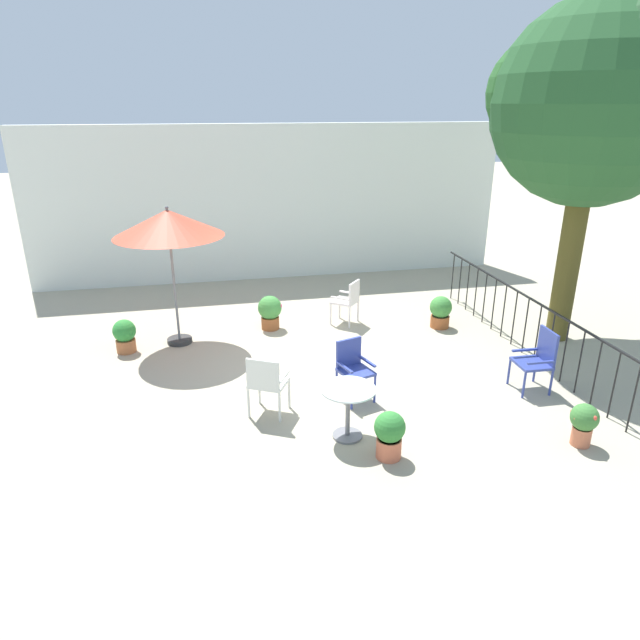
# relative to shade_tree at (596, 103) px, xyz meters

# --- Properties ---
(ground_plane) EXTENTS (60.00, 60.00, 0.00)m
(ground_plane) POSITION_rel_shade_tree_xyz_m (-4.63, -0.33, -4.03)
(ground_plane) COLOR tan
(villa_facade) EXTENTS (11.16, 0.30, 3.60)m
(villa_facade) POSITION_rel_shade_tree_xyz_m (-4.63, 4.91, -2.23)
(villa_facade) COLOR silver
(villa_facade) RESTS_ON ground
(terrace_railing) EXTENTS (0.03, 5.88, 1.01)m
(terrace_railing) POSITION_rel_shade_tree_xyz_m (-1.03, -0.33, -3.35)
(terrace_railing) COLOR black
(terrace_railing) RESTS_ON ground
(shade_tree) EXTENTS (3.41, 3.24, 5.65)m
(shade_tree) POSITION_rel_shade_tree_xyz_m (0.00, 0.00, 0.00)
(shade_tree) COLOR brown
(shade_tree) RESTS_ON ground
(patio_umbrella_0) EXTENTS (1.85, 1.85, 2.46)m
(patio_umbrella_0) POSITION_rel_shade_tree_xyz_m (-6.85, 1.15, -1.88)
(patio_umbrella_0) COLOR #2D2D2D
(patio_umbrella_0) RESTS_ON ground
(cafe_table_0) EXTENTS (0.71, 0.71, 0.71)m
(cafe_table_0) POSITION_rel_shade_tree_xyz_m (-4.65, -2.43, -3.54)
(cafe_table_0) COLOR silver
(cafe_table_0) RESTS_ON ground
(patio_chair_0) EXTENTS (0.48, 0.50, 0.95)m
(patio_chair_0) POSITION_rel_shade_tree_xyz_m (-1.57, -1.75, -3.50)
(patio_chair_0) COLOR #324190
(patio_chair_0) RESTS_ON ground
(patio_chair_1) EXTENTS (0.63, 0.61, 0.89)m
(patio_chair_1) POSITION_rel_shade_tree_xyz_m (-5.60, -1.68, -3.50)
(patio_chair_1) COLOR silver
(patio_chair_1) RESTS_ON ground
(patio_chair_2) EXTENTS (0.62, 0.62, 0.87)m
(patio_chair_2) POSITION_rel_shade_tree_xyz_m (-3.65, 1.43, -3.52)
(patio_chair_2) COLOR silver
(patio_chair_2) RESTS_ON ground
(patio_chair_3) EXTENTS (0.55, 0.55, 0.89)m
(patio_chair_3) POSITION_rel_shade_tree_xyz_m (-4.32, -1.44, -3.52)
(patio_chair_3) COLOR #334297
(patio_chair_3) RESTS_ON ground
(potted_plant_0) EXTENTS (0.39, 0.39, 0.59)m
(potted_plant_0) POSITION_rel_shade_tree_xyz_m (-7.74, 0.94, -3.72)
(potted_plant_0) COLOR #AD6339
(potted_plant_0) RESTS_ON ground
(potted_plant_1) EXTENTS (0.35, 0.35, 0.57)m
(potted_plant_1) POSITION_rel_shade_tree_xyz_m (-1.81, -3.21, -3.71)
(potted_plant_1) COLOR #CB6F4C
(potted_plant_1) RESTS_ON ground
(potted_plant_2) EXTENTS (0.38, 0.38, 0.61)m
(potted_plant_2) POSITION_rel_shade_tree_xyz_m (-4.27, -2.96, -3.70)
(potted_plant_2) COLOR #CB6848
(potted_plant_2) RESTS_ON ground
(potted_plant_3) EXTENTS (0.45, 0.45, 0.65)m
(potted_plant_3) POSITION_rel_shade_tree_xyz_m (-5.16, 1.48, -3.68)
(potted_plant_3) COLOR #96522A
(potted_plant_3) RESTS_ON ground
(potted_plant_4) EXTENTS (0.42, 0.42, 0.62)m
(potted_plant_4) POSITION_rel_shade_tree_xyz_m (-1.96, 0.89, -3.71)
(potted_plant_4) COLOR #A3542A
(potted_plant_4) RESTS_ON ground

